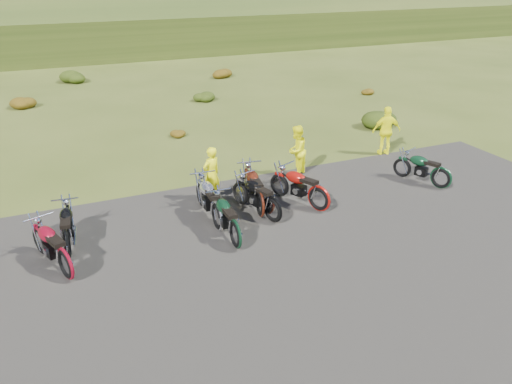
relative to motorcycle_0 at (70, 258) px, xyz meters
name	(u,v)px	position (x,y,z in m)	size (l,w,h in m)	color
ground	(283,235)	(5.30, -1.06, 0.00)	(300.00, 300.00, 0.00)	#3F4B19
gravel_pad	(321,274)	(5.30, -3.06, 0.00)	(20.00, 12.00, 0.04)	black
hill_slope	(82,30)	(5.30, 48.94, 0.00)	(300.00, 46.00, 3.00)	#304316
shrub_2	(23,101)	(-0.90, 15.54, 0.38)	(1.30, 1.30, 0.77)	brown
shrub_3	(74,75)	(2.00, 20.84, 0.46)	(1.56, 1.56, 0.92)	#21330C
shrub_4	(176,132)	(4.90, 8.14, 0.23)	(0.77, 0.77, 0.45)	brown
shrub_5	(203,95)	(7.80, 13.44, 0.31)	(1.03, 1.03, 0.61)	#21330C
shrub_6	(221,72)	(10.70, 18.74, 0.38)	(1.30, 1.30, 0.77)	brown
shrub_7	(380,116)	(13.60, 6.04, 0.46)	(1.56, 1.56, 0.92)	#21330C
shrub_8	(365,90)	(16.50, 11.34, 0.23)	(0.77, 0.77, 0.45)	brown
motorcycle_0	(70,258)	(0.00, 0.00, 0.00)	(2.06, 0.69, 1.08)	black
motorcycle_1	(69,279)	(-0.11, -0.96, 0.00)	(2.20, 0.73, 1.15)	maroon
motorcycle_2	(236,248)	(3.90, -1.20, 0.00)	(2.15, 0.72, 1.13)	black
motorcycle_3	(218,230)	(3.80, -0.13, 0.00)	(2.32, 0.77, 1.21)	silver
motorcycle_4	(260,217)	(5.17, 0.14, 0.00)	(2.31, 0.77, 1.21)	#44160B
motorcycle_5	(272,222)	(5.35, -0.31, 0.00)	(2.15, 0.72, 1.12)	black
motorcycle_6	(318,211)	(6.86, -0.23, 0.00)	(2.22, 0.74, 1.16)	#98110B
motorcycle_7	(439,189)	(11.23, -0.38, 0.00)	(2.02, 0.67, 1.06)	#0D321B
person_middle	(211,175)	(4.26, 1.67, 0.85)	(0.62, 0.41, 1.70)	#FAFB0D
person_right_a	(296,151)	(7.53, 2.47, 0.86)	(0.84, 0.65, 1.72)	#FAFB0D
person_right_b	(386,131)	(11.55, 2.97, 0.91)	(1.07, 0.44, 1.82)	#FAFB0D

